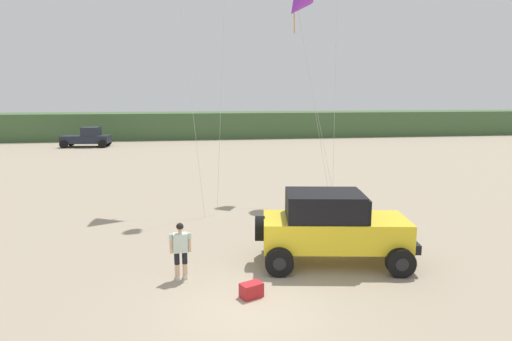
{
  "coord_description": "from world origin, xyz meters",
  "views": [
    {
      "loc": [
        -1.41,
        -10.01,
        5.21
      ],
      "look_at": [
        0.64,
        3.24,
        2.88
      ],
      "focal_mm": 30.75,
      "sensor_mm": 36.0,
      "label": 1
    }
  ],
  "objects_px": {
    "distant_pickup": "(87,138)",
    "kite_purple_stunt": "(298,5)",
    "jeep": "(333,226)",
    "person_watching": "(180,248)",
    "cooler_box": "(251,290)"
  },
  "relations": [
    {
      "from": "jeep",
      "to": "cooler_box",
      "type": "xyz_separation_m",
      "value": [
        -2.82,
        -1.94,
        -1.01
      ]
    },
    {
      "from": "person_watching",
      "to": "kite_purple_stunt",
      "type": "relative_size",
      "value": 0.16
    },
    {
      "from": "distant_pickup",
      "to": "kite_purple_stunt",
      "type": "distance_m",
      "value": 29.87
    },
    {
      "from": "jeep",
      "to": "kite_purple_stunt",
      "type": "distance_m",
      "value": 12.47
    },
    {
      "from": "person_watching",
      "to": "distant_pickup",
      "type": "bearing_deg",
      "value": 106.06
    },
    {
      "from": "distant_pickup",
      "to": "kite_purple_stunt",
      "type": "relative_size",
      "value": 0.46
    },
    {
      "from": "person_watching",
      "to": "distant_pickup",
      "type": "xyz_separation_m",
      "value": [
        -9.75,
        33.86,
        0.0
      ]
    },
    {
      "from": "jeep",
      "to": "kite_purple_stunt",
      "type": "bearing_deg",
      "value": 83.39
    },
    {
      "from": "distant_pickup",
      "to": "kite_purple_stunt",
      "type": "xyz_separation_m",
      "value": [
        15.46,
        -24.08,
        8.55
      ]
    },
    {
      "from": "jeep",
      "to": "cooler_box",
      "type": "relative_size",
      "value": 8.92
    },
    {
      "from": "jeep",
      "to": "kite_purple_stunt",
      "type": "relative_size",
      "value": 0.48
    },
    {
      "from": "jeep",
      "to": "cooler_box",
      "type": "bearing_deg",
      "value": -145.41
    },
    {
      "from": "jeep",
      "to": "person_watching",
      "type": "xyz_separation_m",
      "value": [
        -4.64,
        -0.52,
        -0.26
      ]
    },
    {
      "from": "person_watching",
      "to": "jeep",
      "type": "bearing_deg",
      "value": 6.43
    },
    {
      "from": "jeep",
      "to": "person_watching",
      "type": "relative_size",
      "value": 3.0
    }
  ]
}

